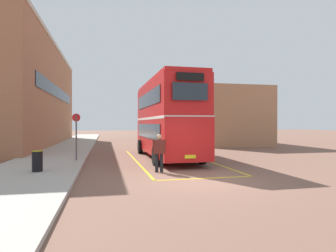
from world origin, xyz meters
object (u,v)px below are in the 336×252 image
at_px(single_deck_bus, 158,127).
at_px(litter_bin, 37,161).
at_px(double_decker_bus, 167,118).
at_px(bus_stop_sign, 76,132).
at_px(pedestrian_boarding, 159,150).

relative_size(single_deck_bus, litter_bin, 10.44).
bearing_deg(double_decker_bus, litter_bin, -144.83).
bearing_deg(litter_bin, bus_stop_sign, 71.31).
xyz_separation_m(pedestrian_boarding, bus_stop_sign, (-3.86, 4.06, 0.71)).
bearing_deg(litter_bin, pedestrian_boarding, -5.23).
distance_m(double_decker_bus, single_deck_bus, 21.04).
distance_m(single_deck_bus, litter_bin, 27.16).
xyz_separation_m(single_deck_bus, bus_stop_sign, (-8.52, -21.74, 0.04)).
bearing_deg(pedestrian_boarding, single_deck_bus, 79.76).
relative_size(double_decker_bus, litter_bin, 11.12).
relative_size(pedestrian_boarding, bus_stop_sign, 0.66).
bearing_deg(pedestrian_boarding, bus_stop_sign, 133.56).
bearing_deg(single_deck_bus, bus_stop_sign, -111.40).
bearing_deg(bus_stop_sign, single_deck_bus, 68.60).
distance_m(single_deck_bus, bus_stop_sign, 23.35).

